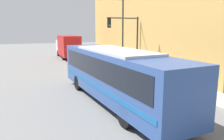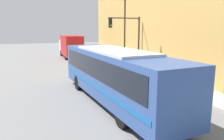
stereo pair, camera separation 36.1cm
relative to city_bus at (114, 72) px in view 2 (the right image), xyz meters
The scene contains 10 objects.
ground_plane 3.02m from the city_bus, 81.63° to the right, with size 120.00×120.00×0.00m, color slate.
sidewalk 18.74m from the city_bus, 71.08° to the left, with size 2.40×70.00×0.15m.
building_facade 16.74m from the city_bus, 51.08° to the left, with size 6.00×28.09×11.21m.
city_bus is the anchor object (origin of this frame).
delivery_truck 21.46m from the city_bus, 86.89° to the left, with size 2.43×8.36×3.35m.
fire_hydrant 5.61m from the city_bus, ahead, with size 0.24×0.33×0.81m.
traffic_light_pole 9.14m from the city_bus, 59.87° to the left, with size 3.28×0.35×5.37m.
parking_meter 8.14m from the city_bus, 47.77° to the left, with size 0.14×0.14×1.42m.
street_lamp 12.89m from the city_bus, 65.26° to the left, with size 3.15×0.28×7.51m.
pedestrian_near_corner 11.35m from the city_bus, 54.19° to the left, with size 0.34×0.34×1.62m.
Camera 2 is at (-4.86, -9.42, 4.39)m, focal length 35.00 mm.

